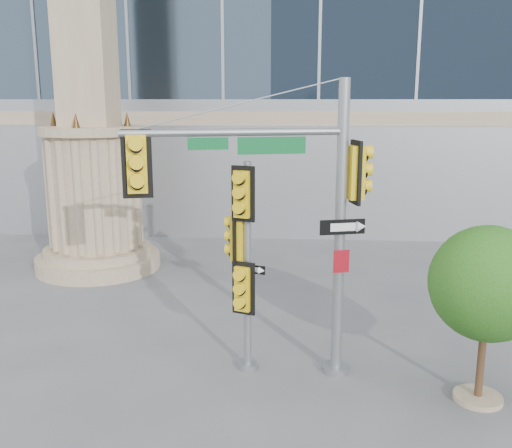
{
  "coord_description": "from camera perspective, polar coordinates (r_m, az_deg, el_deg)",
  "views": [
    {
      "loc": [
        1.1,
        -10.48,
        6.01
      ],
      "look_at": [
        0.23,
        2.0,
        3.26
      ],
      "focal_mm": 40.0,
      "sensor_mm": 36.0,
      "label": 1
    }
  ],
  "objects": [
    {
      "name": "street_tree",
      "position": [
        12.1,
        22.33,
        -5.95
      ],
      "size": [
        2.34,
        2.28,
        3.64
      ],
      "color": "gray",
      "rests_on": "ground"
    },
    {
      "name": "ground",
      "position": [
        12.13,
        -1.8,
        -17.32
      ],
      "size": [
        120.0,
        120.0,
        0.0
      ],
      "primitive_type": "plane",
      "color": "#545456",
      "rests_on": "ground"
    },
    {
      "name": "main_signal_pole",
      "position": [
        11.82,
        3.16,
        2.52
      ],
      "size": [
        4.9,
        1.66,
        6.44
      ],
      "rotation": [
        0.0,
        0.0,
        0.25
      ],
      "color": "slate",
      "rests_on": "ground"
    },
    {
      "name": "monument",
      "position": [
        20.74,
        -16.29,
        10.54
      ],
      "size": [
        4.4,
        4.4,
        16.6
      ],
      "color": "gray",
      "rests_on": "ground"
    },
    {
      "name": "secondary_signal_pole",
      "position": [
        12.36,
        -1.28,
        -2.79
      ],
      "size": [
        0.81,
        0.76,
        4.73
      ],
      "rotation": [
        0.0,
        0.0,
        -0.34
      ],
      "color": "slate",
      "rests_on": "ground"
    }
  ]
}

